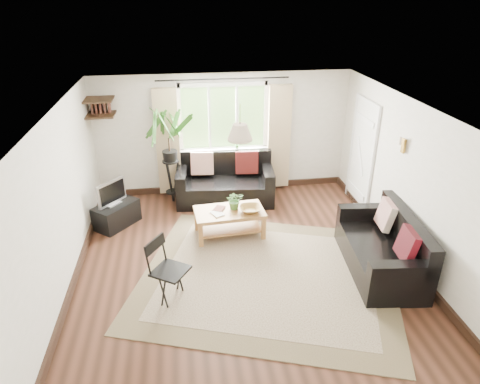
{
  "coord_description": "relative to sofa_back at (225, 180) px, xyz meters",
  "views": [
    {
      "loc": [
        -0.81,
        -5.35,
        3.87
      ],
      "look_at": [
        0.0,
        0.4,
        1.05
      ],
      "focal_mm": 32.0,
      "sensor_mm": 36.0,
      "label": 1
    }
  ],
  "objects": [
    {
      "name": "floor",
      "position": [
        0.04,
        -2.22,
        -0.44
      ],
      "size": [
        5.5,
        5.5,
        0.0
      ],
      "primitive_type": "plane",
      "color": "black",
      "rests_on": "ground"
    },
    {
      "name": "ceiling",
      "position": [
        0.04,
        -2.22,
        1.96
      ],
      "size": [
        5.5,
        5.5,
        0.0
      ],
      "primitive_type": "plane",
      "rotation": [
        3.14,
        0.0,
        0.0
      ],
      "color": "white",
      "rests_on": "floor"
    },
    {
      "name": "wall_back",
      "position": [
        0.04,
        0.53,
        0.76
      ],
      "size": [
        5.0,
        0.02,
        2.4
      ],
      "primitive_type": "cube",
      "color": "beige",
      "rests_on": "floor"
    },
    {
      "name": "wall_front",
      "position": [
        0.04,
        -4.97,
        0.76
      ],
      "size": [
        5.0,
        0.02,
        2.4
      ],
      "primitive_type": "cube",
      "color": "beige",
      "rests_on": "floor"
    },
    {
      "name": "wall_left",
      "position": [
        -2.46,
        -2.22,
        0.76
      ],
      "size": [
        0.02,
        5.5,
        2.4
      ],
      "primitive_type": "cube",
      "color": "beige",
      "rests_on": "floor"
    },
    {
      "name": "wall_right",
      "position": [
        2.54,
        -2.22,
        0.76
      ],
      "size": [
        0.02,
        5.5,
        2.4
      ],
      "primitive_type": "cube",
      "color": "beige",
      "rests_on": "floor"
    },
    {
      "name": "rug",
      "position": [
        0.35,
        -2.56,
        -0.43
      ],
      "size": [
        4.44,
        4.11,
        0.02
      ],
      "primitive_type": "cube",
      "rotation": [
        0.0,
        0.0,
        -0.32
      ],
      "color": "#BDB092",
      "rests_on": "floor"
    },
    {
      "name": "window",
      "position": [
        0.04,
        0.49,
        1.11
      ],
      "size": [
        2.5,
        0.16,
        2.16
      ],
      "primitive_type": null,
      "color": "white",
      "rests_on": "wall_back"
    },
    {
      "name": "door",
      "position": [
        2.51,
        -0.52,
        0.56
      ],
      "size": [
        0.06,
        0.96,
        2.06
      ],
      "primitive_type": "cube",
      "color": "silver",
      "rests_on": "wall_right"
    },
    {
      "name": "corner_shelf",
      "position": [
        -2.21,
        0.28,
        1.45
      ],
      "size": [
        0.5,
        0.5,
        0.34
      ],
      "primitive_type": null,
      "color": "black",
      "rests_on": "wall_back"
    },
    {
      "name": "pendant_lamp",
      "position": [
        0.04,
        -1.82,
        1.61
      ],
      "size": [
        0.36,
        0.36,
        0.54
      ],
      "primitive_type": null,
      "color": "beige",
      "rests_on": "ceiling"
    },
    {
      "name": "wall_sconce",
      "position": [
        2.47,
        -1.92,
        1.3
      ],
      "size": [
        0.12,
        0.12,
        0.28
      ],
      "primitive_type": null,
      "color": "beige",
      "rests_on": "wall_right"
    },
    {
      "name": "sofa_back",
      "position": [
        0.0,
        0.0,
        0.0
      ],
      "size": [
        1.94,
        1.09,
        0.88
      ],
      "primitive_type": null,
      "rotation": [
        0.0,
        0.0,
        -0.09
      ],
      "color": "black",
      "rests_on": "floor"
    },
    {
      "name": "sofa_right",
      "position": [
        2.03,
        -2.6,
        -0.02
      ],
      "size": [
        1.87,
        1.07,
        0.84
      ],
      "primitive_type": null,
      "rotation": [
        0.0,
        0.0,
        -1.67
      ],
      "color": "black",
      "rests_on": "floor"
    },
    {
      "name": "coffee_table",
      "position": [
        -0.07,
        -1.33,
        -0.2
      ],
      "size": [
        1.2,
        0.72,
        0.47
      ],
      "primitive_type": null,
      "rotation": [
        0.0,
        0.0,
        0.08
      ],
      "color": "brown",
      "rests_on": "floor"
    },
    {
      "name": "table_plant",
      "position": [
        0.03,
        -1.26,
        0.19
      ],
      "size": [
        0.29,
        0.25,
        0.32
      ],
      "primitive_type": "imported",
      "rotation": [
        0.0,
        0.0,
        -0.01
      ],
      "color": "#3B692A",
      "rests_on": "coffee_table"
    },
    {
      "name": "bowl",
      "position": [
        0.27,
        -1.4,
        0.08
      ],
      "size": [
        0.35,
        0.35,
        0.09
      ],
      "primitive_type": "imported",
      "rotation": [
        0.0,
        0.0,
        -0.0
      ],
      "color": "olive",
      "rests_on": "coffee_table"
    },
    {
      "name": "book_a",
      "position": [
        -0.36,
        -1.45,
        0.04
      ],
      "size": [
        0.25,
        0.28,
        0.02
      ],
      "primitive_type": "imported",
      "rotation": [
        0.0,
        0.0,
        0.44
      ],
      "color": "white",
      "rests_on": "coffee_table"
    },
    {
      "name": "book_b",
      "position": [
        -0.31,
        -1.22,
        0.04
      ],
      "size": [
        0.25,
        0.27,
        0.02
      ],
      "primitive_type": "imported",
      "rotation": [
        0.0,
        0.0,
        -0.48
      ],
      "color": "brown",
      "rests_on": "coffee_table"
    },
    {
      "name": "tv_stand",
      "position": [
        -2.01,
        -0.7,
        -0.23
      ],
      "size": [
        0.83,
        0.87,
        0.42
      ],
      "primitive_type": "cube",
      "rotation": [
        0.0,
        0.0,
        0.87
      ],
      "color": "black",
      "rests_on": "floor"
    },
    {
      "name": "tv",
      "position": [
        -2.04,
        -0.7,
        0.21
      ],
      "size": [
        0.54,
        0.58,
        0.46
      ],
      "primitive_type": null,
      "rotation": [
        0.0,
        0.0,
        0.87
      ],
      "color": "#A5A5AA",
      "rests_on": "tv_stand"
    },
    {
      "name": "palm_stand",
      "position": [
        -1.03,
        0.1,
        0.49
      ],
      "size": [
        0.89,
        0.89,
        1.86
      ],
      "primitive_type": null,
      "rotation": [
        0.0,
        0.0,
        -0.27
      ],
      "color": "black",
      "rests_on": "floor"
    },
    {
      "name": "folding_chair",
      "position": [
        -1.04,
        -2.87,
        0.01
      ],
      "size": [
        0.64,
        0.64,
        0.9
      ],
      "primitive_type": null,
      "rotation": [
        0.0,
        0.0,
        0.99
      ],
      "color": "black",
      "rests_on": "floor"
    },
    {
      "name": "sill_plant",
      "position": [
        0.29,
        0.41,
        0.63
      ],
      "size": [
        0.14,
        0.1,
        0.27
      ],
      "primitive_type": "imported",
      "color": "#2D6023",
      "rests_on": "window"
    }
  ]
}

